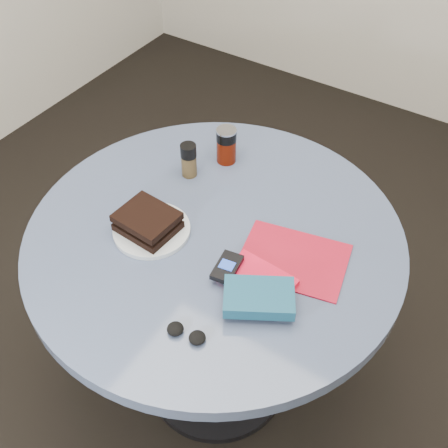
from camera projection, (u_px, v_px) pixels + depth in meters
The scene contains 11 objects.
ground at pixel (217, 378), 2.01m from camera, with size 4.00×4.00×0.00m, color black.
table at pixel (215, 273), 1.59m from camera, with size 1.00×1.00×0.75m.
plate at pixel (152, 230), 1.47m from camera, with size 0.20×0.20×0.01m, color silver.
sandwich at pixel (147, 221), 1.45m from camera, with size 0.15×0.13×0.05m.
soda_can at pixel (226, 145), 1.65m from camera, with size 0.08×0.08×0.11m.
pepper_grinder at pixel (189, 160), 1.60m from camera, with size 0.06×0.06×0.11m.
magazine at pixel (293, 259), 1.41m from camera, with size 0.26×0.20×0.00m, color maroon.
red_book at pixel (258, 280), 1.35m from camera, with size 0.17×0.11×0.01m, color red.
novel at pixel (259, 297), 1.28m from camera, with size 0.16×0.10×0.03m, color navy.
mp3_player at pixel (227, 267), 1.36m from camera, with size 0.07×0.10×0.02m.
headphones at pixel (186, 333), 1.24m from camera, with size 0.10×0.05×0.02m.
Camera 1 is at (0.57, -0.84, 1.81)m, focal length 45.00 mm.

